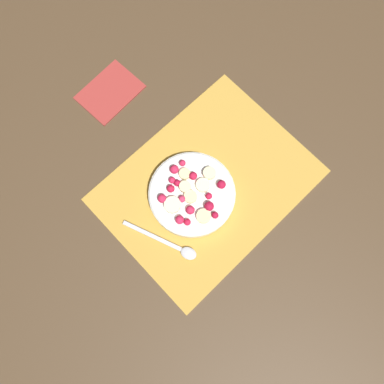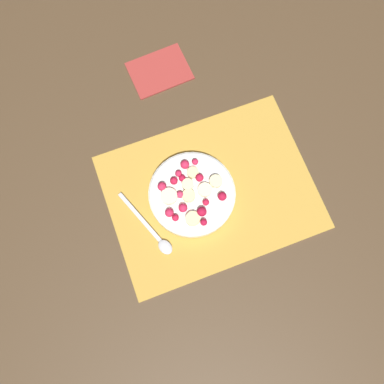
% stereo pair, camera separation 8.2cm
% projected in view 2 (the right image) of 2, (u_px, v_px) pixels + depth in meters
% --- Properties ---
extents(ground_plane, '(3.00, 3.00, 0.00)m').
position_uv_depth(ground_plane, '(210.00, 192.00, 0.86)').
color(ground_plane, '#4C3823').
extents(placemat, '(0.47, 0.35, 0.01)m').
position_uv_depth(placemat, '(210.00, 192.00, 0.86)').
color(placemat, gold).
rests_on(placemat, ground_plane).
extents(fruit_bowl, '(0.19, 0.19, 0.05)m').
position_uv_depth(fruit_bowl, '(192.00, 194.00, 0.84)').
color(fruit_bowl, silver).
rests_on(fruit_bowl, placemat).
extents(spoon, '(0.08, 0.17, 0.01)m').
position_uv_depth(spoon, '(155.00, 235.00, 0.83)').
color(spoon, silver).
rests_on(spoon, placemat).
extents(napkin, '(0.15, 0.12, 0.01)m').
position_uv_depth(napkin, '(159.00, 71.00, 0.94)').
color(napkin, '#A3332D').
rests_on(napkin, ground_plane).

